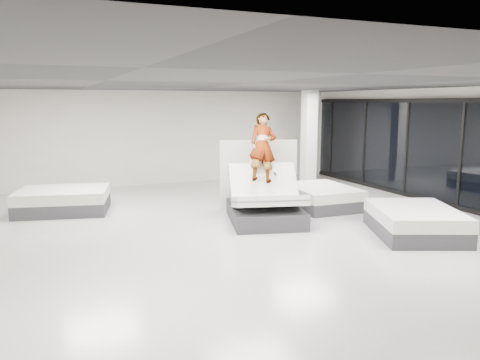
{
  "coord_description": "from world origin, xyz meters",
  "views": [
    {
      "loc": [
        -4.08,
        -8.95,
        2.81
      ],
      "look_at": [
        0.1,
        1.07,
        1.0
      ],
      "focal_mm": 35.0,
      "sensor_mm": 36.0,
      "label": 1
    }
  ],
  "objects_px": {
    "flat_bed_right_near": "(415,222)",
    "flat_bed_left_far": "(63,201)",
    "person": "(263,162)",
    "hero_bed": "(265,204)",
    "remote": "(275,174)",
    "divider_panel": "(258,175)",
    "column": "(309,139)",
    "flat_bed_right_far": "(320,197)"
  },
  "relations": [
    {
      "from": "person",
      "to": "flat_bed_right_near",
      "type": "xyz_separation_m",
      "value": [
        2.37,
        -2.57,
        -1.1
      ]
    },
    {
      "from": "remote",
      "to": "divider_panel",
      "type": "bearing_deg",
      "value": 96.22
    },
    {
      "from": "person",
      "to": "flat_bed_right_far",
      "type": "distance_m",
      "value": 2.32
    },
    {
      "from": "remote",
      "to": "divider_panel",
      "type": "xyz_separation_m",
      "value": [
        0.21,
        1.37,
        -0.24
      ]
    },
    {
      "from": "flat_bed_left_far",
      "to": "column",
      "type": "relative_size",
      "value": 0.78
    },
    {
      "from": "column",
      "to": "flat_bed_left_far",
      "type": "bearing_deg",
      "value": -174.21
    },
    {
      "from": "flat_bed_right_near",
      "to": "hero_bed",
      "type": "bearing_deg",
      "value": 137.62
    },
    {
      "from": "hero_bed",
      "to": "column",
      "type": "height_order",
      "value": "column"
    },
    {
      "from": "flat_bed_right_far",
      "to": "hero_bed",
      "type": "bearing_deg",
      "value": -157.65
    },
    {
      "from": "flat_bed_right_near",
      "to": "flat_bed_left_far",
      "type": "relative_size",
      "value": 1.05
    },
    {
      "from": "remote",
      "to": "flat_bed_right_far",
      "type": "relative_size",
      "value": 0.07
    },
    {
      "from": "remote",
      "to": "column",
      "type": "bearing_deg",
      "value": 64.83
    },
    {
      "from": "person",
      "to": "column",
      "type": "relative_size",
      "value": 0.57
    },
    {
      "from": "hero_bed",
      "to": "flat_bed_right_near",
      "type": "height_order",
      "value": "hero_bed"
    },
    {
      "from": "person",
      "to": "divider_panel",
      "type": "height_order",
      "value": "person"
    },
    {
      "from": "remote",
      "to": "column",
      "type": "height_order",
      "value": "column"
    },
    {
      "from": "hero_bed",
      "to": "flat_bed_left_far",
      "type": "bearing_deg",
      "value": 146.2
    },
    {
      "from": "hero_bed",
      "to": "flat_bed_right_near",
      "type": "distance_m",
      "value": 3.33
    },
    {
      "from": "flat_bed_left_far",
      "to": "flat_bed_right_near",
      "type": "bearing_deg",
      "value": -37.12
    },
    {
      "from": "divider_panel",
      "to": "flat_bed_left_far",
      "type": "height_order",
      "value": "divider_panel"
    },
    {
      "from": "divider_panel",
      "to": "column",
      "type": "height_order",
      "value": "column"
    },
    {
      "from": "divider_panel",
      "to": "column",
      "type": "relative_size",
      "value": 0.63
    },
    {
      "from": "person",
      "to": "flat_bed_right_near",
      "type": "bearing_deg",
      "value": -32.59
    },
    {
      "from": "person",
      "to": "flat_bed_left_far",
      "type": "height_order",
      "value": "person"
    },
    {
      "from": "divider_panel",
      "to": "hero_bed",
      "type": "bearing_deg",
      "value": -89.08
    },
    {
      "from": "hero_bed",
      "to": "flat_bed_right_far",
      "type": "bearing_deg",
      "value": 22.35
    },
    {
      "from": "hero_bed",
      "to": "flat_bed_right_near",
      "type": "bearing_deg",
      "value": -42.38
    },
    {
      "from": "flat_bed_right_far",
      "to": "flat_bed_right_near",
      "type": "relative_size",
      "value": 0.81
    },
    {
      "from": "remote",
      "to": "column",
      "type": "relative_size",
      "value": 0.04
    },
    {
      "from": "remote",
      "to": "flat_bed_right_far",
      "type": "height_order",
      "value": "remote"
    },
    {
      "from": "flat_bed_left_far",
      "to": "column",
      "type": "distance_m",
      "value": 7.9
    },
    {
      "from": "person",
      "to": "column",
      "type": "xyz_separation_m",
      "value": [
        3.29,
        3.38,
        0.2
      ]
    },
    {
      "from": "remote",
      "to": "hero_bed",
      "type": "bearing_deg",
      "value": 178.48
    },
    {
      "from": "flat_bed_right_far",
      "to": "flat_bed_left_far",
      "type": "relative_size",
      "value": 0.85
    },
    {
      "from": "hero_bed",
      "to": "person",
      "type": "bearing_deg",
      "value": 75.2
    },
    {
      "from": "person",
      "to": "flat_bed_right_near",
      "type": "height_order",
      "value": "person"
    },
    {
      "from": "person",
      "to": "flat_bed_left_far",
      "type": "xyz_separation_m",
      "value": [
        -4.46,
        2.6,
        -1.09
      ]
    },
    {
      "from": "remote",
      "to": "flat_bed_left_far",
      "type": "distance_m",
      "value": 5.54
    },
    {
      "from": "divider_panel",
      "to": "flat_bed_right_far",
      "type": "bearing_deg",
      "value": 2.94
    },
    {
      "from": "divider_panel",
      "to": "flat_bed_right_far",
      "type": "relative_size",
      "value": 0.95
    },
    {
      "from": "flat_bed_right_near",
      "to": "flat_bed_left_far",
      "type": "height_order",
      "value": "flat_bed_left_far"
    },
    {
      "from": "person",
      "to": "flat_bed_left_far",
      "type": "bearing_deg",
      "value": 164.61
    }
  ]
}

